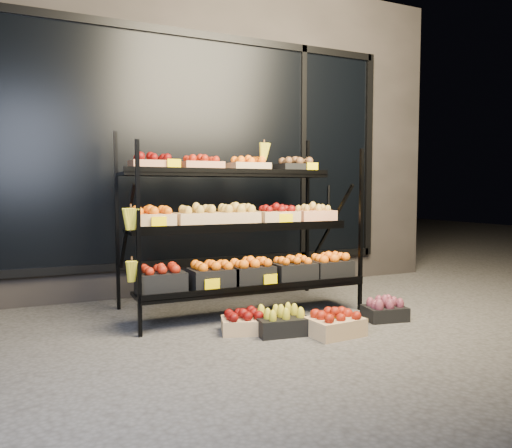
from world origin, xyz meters
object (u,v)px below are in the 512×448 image
floor_crate_left (244,322)px  floor_crate_midleft (281,322)px  display_rack (240,227)px  floor_crate_midright (335,323)px

floor_crate_left → floor_crate_midleft: bearing=-12.2°
floor_crate_left → display_rack: bearing=86.7°
floor_crate_left → floor_crate_midright: bearing=-13.3°
floor_crate_midleft → floor_crate_midright: 0.42m
display_rack → floor_crate_midleft: bearing=-88.9°
display_rack → floor_crate_midleft: size_ratio=5.08×
display_rack → floor_crate_midleft: (0.01, -0.80, -0.69)m
display_rack → floor_crate_left: display_rack is taller
floor_crate_midleft → floor_crate_midright: (0.35, -0.22, 0.00)m
floor_crate_left → floor_crate_midleft: size_ratio=0.93×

